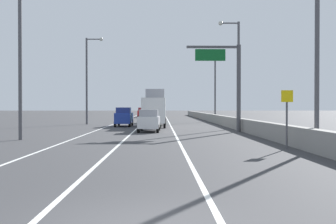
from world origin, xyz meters
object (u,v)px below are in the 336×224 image
at_px(speed_advisory_sign, 287,115).
at_px(car_red_3, 143,112).
at_px(overhead_sign_gantry, 230,77).
at_px(lamp_post_right_second, 236,67).
at_px(car_white_4, 149,121).
at_px(lamp_post_right_near, 312,30).
at_px(car_yellow_0, 156,113).
at_px(car_green_5, 152,115).
at_px(lamp_post_left_near, 24,46).
at_px(lamp_post_left_mid, 89,75).
at_px(car_silver_2, 156,113).
at_px(lamp_post_right_third, 213,80).
at_px(car_blue_1, 124,117).
at_px(box_truck, 155,109).

height_order(speed_advisory_sign, car_red_3, speed_advisory_sign).
relative_size(overhead_sign_gantry, lamp_post_right_second, 0.70).
height_order(overhead_sign_gantry, car_white_4, overhead_sign_gantry).
height_order(lamp_post_right_near, car_white_4, lamp_post_right_near).
distance_m(car_yellow_0, car_green_5, 27.09).
relative_size(lamp_post_left_near, car_red_3, 2.26).
distance_m(lamp_post_left_mid, car_white_4, 17.76).
relative_size(lamp_post_right_near, car_silver_2, 2.53).
bearing_deg(overhead_sign_gantry, car_white_4, 176.84).
height_order(lamp_post_right_third, car_yellow_0, lamp_post_right_third).
xyz_separation_m(lamp_post_right_near, lamp_post_right_third, (0.03, 39.83, 0.00)).
xyz_separation_m(speed_advisory_sign, lamp_post_right_near, (1.33, 0.13, 4.33)).
height_order(car_red_3, car_white_4, car_red_3).
relative_size(lamp_post_right_near, car_blue_1, 2.25).
xyz_separation_m(speed_advisory_sign, car_blue_1, (-10.50, 24.91, -0.73)).
xyz_separation_m(lamp_post_left_near, car_green_5, (7.80, 27.51, -5.03)).
bearing_deg(box_truck, car_white_4, -92.01).
bearing_deg(lamp_post_right_near, box_truck, 108.99).
height_order(overhead_sign_gantry, lamp_post_right_near, lamp_post_right_near).
height_order(lamp_post_right_third, lamp_post_left_near, same).
bearing_deg(overhead_sign_gantry, lamp_post_right_near, -82.98).
bearing_deg(lamp_post_right_third, lamp_post_right_second, -90.85).
bearing_deg(car_white_4, lamp_post_right_third, 70.62).
bearing_deg(lamp_post_right_third, car_blue_1, -128.26).
distance_m(speed_advisory_sign, car_yellow_0, 61.17).
bearing_deg(lamp_post_right_second, lamp_post_left_near, -139.66).
bearing_deg(lamp_post_left_near, car_yellow_0, 81.71).
distance_m(speed_advisory_sign, car_blue_1, 27.04).
height_order(lamp_post_left_mid, car_green_5, lamp_post_left_mid).
xyz_separation_m(speed_advisory_sign, car_white_4, (-7.44, 14.94, -0.81)).
bearing_deg(car_silver_2, speed_advisory_sign, -81.67).
distance_m(car_yellow_0, car_red_3, 3.32).
bearing_deg(car_blue_1, speed_advisory_sign, -67.14).
bearing_deg(car_red_3, lamp_post_left_near, -95.32).
bearing_deg(lamp_post_left_mid, speed_advisory_sign, -63.01).
xyz_separation_m(car_blue_1, car_silver_2, (3.25, 24.64, -0.01)).
relative_size(car_blue_1, car_silver_2, 1.12).
relative_size(speed_advisory_sign, lamp_post_left_mid, 0.28).
distance_m(car_silver_2, box_truck, 24.94).
xyz_separation_m(lamp_post_left_mid, car_yellow_0, (7.93, 30.70, -5.12)).
height_order(lamp_post_right_second, car_white_4, lamp_post_right_second).
bearing_deg(lamp_post_left_mid, car_blue_1, -46.90).
distance_m(lamp_post_left_mid, car_green_5, 9.94).
distance_m(car_blue_1, box_truck, 3.53).
xyz_separation_m(car_silver_2, car_red_3, (-2.80, 13.13, -0.03)).
bearing_deg(car_white_4, lamp_post_right_near, -59.38).
bearing_deg(box_truck, lamp_post_left_mid, 146.62).
bearing_deg(car_silver_2, lamp_post_right_near, -80.14).
height_order(lamp_post_left_mid, car_yellow_0, lamp_post_left_mid).
height_order(overhead_sign_gantry, car_green_5, overhead_sign_gantry).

